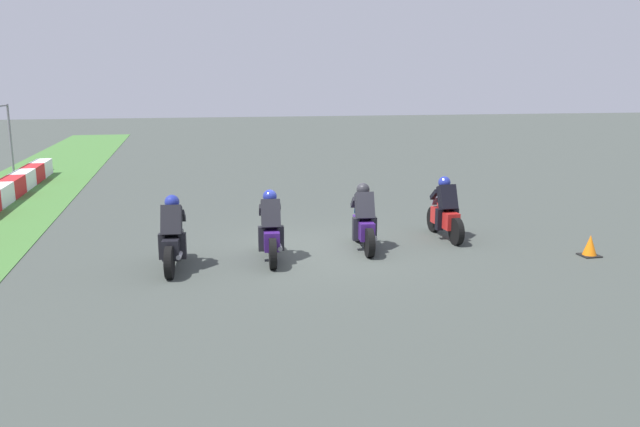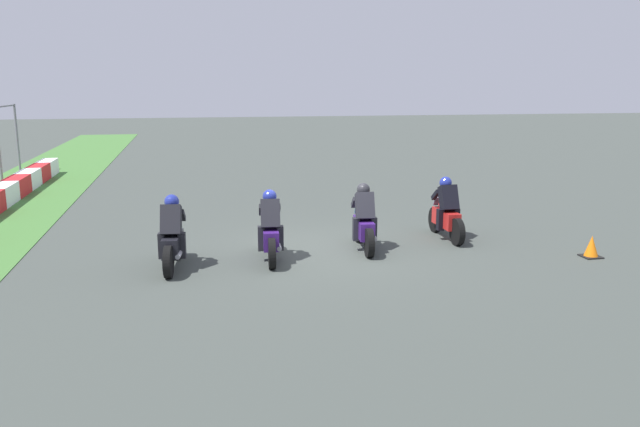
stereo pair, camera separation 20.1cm
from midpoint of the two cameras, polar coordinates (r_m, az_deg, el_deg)
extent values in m
plane|color=#3E443F|center=(14.29, 0.44, -3.40)|extent=(120.00, 120.00, 0.00)
cube|color=white|center=(21.92, -26.53, 1.51)|extent=(1.62, 0.60, 0.64)
cube|color=red|center=(23.50, -25.55, 2.20)|extent=(1.62, 0.60, 0.64)
cube|color=white|center=(25.10, -24.69, 2.81)|extent=(1.62, 0.60, 0.64)
cube|color=red|center=(26.70, -23.94, 3.34)|extent=(1.62, 0.60, 0.64)
cube|color=white|center=(28.30, -23.27, 3.81)|extent=(1.62, 0.60, 0.64)
cylinder|color=slate|center=(30.03, -25.55, 6.18)|extent=(0.10, 0.10, 2.89)
cylinder|color=black|center=(16.33, 10.75, -0.55)|extent=(0.64, 0.15, 0.64)
cylinder|color=black|center=(15.07, 12.69, -1.65)|extent=(0.64, 0.15, 0.64)
cube|color=red|center=(15.66, 11.70, -0.43)|extent=(1.11, 0.34, 0.40)
ellipsoid|color=red|center=(15.69, 11.61, 0.71)|extent=(0.49, 0.31, 0.24)
cube|color=red|center=(15.19, 12.44, -0.75)|extent=(0.06, 0.16, 0.08)
cylinder|color=#A5A5AD|center=(15.43, 12.73, -1.15)|extent=(0.42, 0.11, 0.10)
cube|color=black|center=(15.47, 11.92, 1.38)|extent=(0.49, 0.41, 0.66)
sphere|color=navy|center=(15.61, 11.67, 2.75)|extent=(0.31, 0.31, 0.30)
cube|color=slate|center=(16.04, 11.08, 1.12)|extent=(0.16, 0.26, 0.23)
cube|color=black|center=(15.47, 11.19, -0.55)|extent=(0.18, 0.14, 0.52)
cube|color=black|center=(15.63, 12.55, -0.49)|extent=(0.18, 0.14, 0.52)
cube|color=black|center=(15.74, 10.79, 1.67)|extent=(0.39, 0.11, 0.31)
cube|color=black|center=(15.88, 12.00, 1.71)|extent=(0.39, 0.11, 0.31)
cylinder|color=black|center=(15.08, 3.90, -1.37)|extent=(0.65, 0.21, 0.64)
cylinder|color=black|center=(13.74, 4.90, -2.68)|extent=(0.65, 0.21, 0.64)
cube|color=#3C1C71|center=(14.37, 4.39, -1.30)|extent=(1.13, 0.43, 0.40)
ellipsoid|color=#3C1C71|center=(14.40, 4.33, -0.04)|extent=(0.51, 0.35, 0.24)
cube|color=red|center=(13.88, 4.76, -1.68)|extent=(0.08, 0.17, 0.08)
cylinder|color=#A5A5AD|center=(14.09, 5.27, -2.11)|extent=(0.43, 0.14, 0.10)
cube|color=#222229|center=(14.17, 4.49, 0.66)|extent=(0.52, 0.45, 0.66)
sphere|color=#26262B|center=(14.32, 4.35, 2.17)|extent=(0.33, 0.33, 0.30)
cube|color=teal|center=(14.78, 4.06, 0.42)|extent=(0.18, 0.27, 0.23)
cube|color=#222229|center=(14.22, 3.68, -1.42)|extent=(0.19, 0.16, 0.52)
cube|color=#222229|center=(14.29, 5.26, -1.38)|extent=(0.19, 0.16, 0.52)
cube|color=#222229|center=(14.50, 3.52, 1.01)|extent=(0.39, 0.14, 0.31)
cube|color=#222229|center=(14.56, 4.92, 1.04)|extent=(0.39, 0.14, 0.31)
cylinder|color=black|center=(14.24, -4.20, -2.16)|extent=(0.65, 0.20, 0.64)
cylinder|color=black|center=(12.88, -3.92, -3.63)|extent=(0.65, 0.20, 0.64)
cube|color=#3C1C71|center=(13.52, -4.08, -2.12)|extent=(1.12, 0.42, 0.40)
ellipsoid|color=#3C1C71|center=(13.55, -4.12, -0.79)|extent=(0.51, 0.34, 0.24)
cube|color=red|center=(13.02, -3.98, -2.56)|extent=(0.07, 0.16, 0.08)
cylinder|color=#A5A5AD|center=(13.22, -3.31, -3.01)|extent=(0.43, 0.14, 0.10)
cube|color=black|center=(13.30, -4.09, -0.05)|extent=(0.52, 0.44, 0.66)
sphere|color=navy|center=(13.46, -4.16, 1.56)|extent=(0.33, 0.33, 0.30)
cube|color=#374D80|center=(13.93, -4.20, -0.28)|extent=(0.18, 0.27, 0.23)
cube|color=black|center=(13.39, -4.91, -2.26)|extent=(0.19, 0.16, 0.52)
cube|color=black|center=(13.41, -3.20, -2.22)|extent=(0.19, 0.16, 0.52)
cube|color=black|center=(13.67, -4.92, 0.34)|extent=(0.39, 0.13, 0.31)
cube|color=black|center=(13.68, -3.42, 0.37)|extent=(0.39, 0.13, 0.31)
cylinder|color=black|center=(13.92, -12.35, -2.72)|extent=(0.65, 0.21, 0.64)
cylinder|color=black|center=(12.58, -13.11, -4.29)|extent=(0.65, 0.21, 0.64)
cube|color=black|center=(13.21, -12.75, -2.71)|extent=(1.13, 0.45, 0.40)
ellipsoid|color=black|center=(13.23, -12.75, -1.34)|extent=(0.51, 0.35, 0.24)
cube|color=red|center=(12.71, -13.04, -3.19)|extent=(0.08, 0.17, 0.08)
cylinder|color=#A5A5AD|center=(12.88, -12.21, -3.65)|extent=(0.43, 0.15, 0.10)
cube|color=black|center=(12.99, -12.90, -0.60)|extent=(0.53, 0.45, 0.66)
sphere|color=navy|center=(13.14, -12.85, 1.05)|extent=(0.33, 0.33, 0.30)
cube|color=slate|center=(13.61, -12.54, -0.80)|extent=(0.18, 0.28, 0.23)
cube|color=black|center=(13.12, -13.68, -2.85)|extent=(0.20, 0.16, 0.52)
cube|color=black|center=(13.07, -11.94, -2.83)|extent=(0.20, 0.16, 0.52)
cube|color=black|center=(13.38, -13.46, -0.18)|extent=(0.39, 0.14, 0.31)
cube|color=black|center=(13.34, -11.93, -0.16)|extent=(0.39, 0.14, 0.31)
cube|color=black|center=(15.04, 23.65, -3.58)|extent=(0.40, 0.40, 0.03)
cone|color=orange|center=(14.98, 23.72, -2.75)|extent=(0.32, 0.32, 0.48)
camera|label=1|loc=(0.10, -89.59, 0.09)|focal=35.35mm
camera|label=2|loc=(0.10, 90.41, -0.09)|focal=35.35mm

